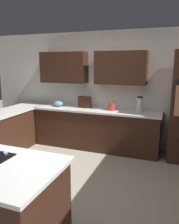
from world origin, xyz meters
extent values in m
plane|color=#9E937F|center=(0.00, 0.00, 0.00)|extent=(14.00, 14.00, 0.00)
cube|color=white|center=(0.00, -2.10, 1.30)|extent=(6.00, 0.10, 2.60)
cube|color=#381E14|center=(-0.40, -1.88, 1.80)|extent=(1.10, 0.34, 0.70)
cube|color=#381E14|center=(0.95, -1.88, 1.80)|extent=(1.10, 0.34, 0.70)
cube|color=#381E14|center=(0.10, -1.72, 0.43)|extent=(2.80, 0.60, 0.86)
cube|color=silver|center=(0.10, -1.72, 0.88)|extent=(2.84, 0.64, 0.04)
cylinder|color=#B2B2B7|center=(0.23, 1.01, 0.92)|extent=(0.04, 0.04, 0.02)
cylinder|color=silver|center=(-0.85, -1.75, 0.96)|extent=(0.15, 0.15, 0.11)
cylinder|color=silver|center=(-0.85, -1.75, 1.11)|extent=(0.11, 0.11, 0.20)
cylinder|color=black|center=(-0.85, -1.75, 1.22)|extent=(0.12, 0.12, 0.03)
ellipsoid|color=#668CB2|center=(1.05, -1.75, 0.96)|extent=(0.24, 0.24, 0.13)
cube|color=#381E14|center=(0.40, -1.80, 1.03)|extent=(0.30, 0.10, 0.26)
cube|color=#381E14|center=(0.40, -1.75, 1.03)|extent=(0.28, 0.02, 0.02)
cylinder|color=red|center=(-0.25, -1.75, 0.98)|extent=(0.15, 0.15, 0.16)
camera|label=1|loc=(-1.47, 2.84, 1.91)|focal=35.60mm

